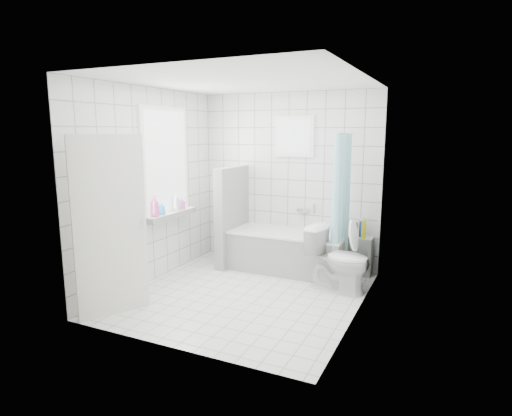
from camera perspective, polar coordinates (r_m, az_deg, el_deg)
The scene contains 19 objects.
ground at distance 5.51m, azimuth -1.57°, elevation -11.41°, with size 3.00×3.00×0.00m, color white.
ceiling at distance 5.15m, azimuth -1.71°, elevation 16.57°, with size 3.00×3.00×0.00m, color white.
wall_back at distance 6.53m, azimuth 4.29°, elevation 3.79°, with size 2.80×0.02×2.60m, color white.
wall_front at distance 3.91m, azimuth -11.56°, elevation -0.78°, with size 2.80×0.02×2.60m, color white.
wall_left at distance 5.93m, azimuth -13.83°, elevation 2.85°, with size 0.02×3.00×2.60m, color white.
wall_right at distance 4.72m, azimuth 13.74°, elevation 1.01°, with size 0.02×3.00×2.60m, color white.
window_left at distance 6.11m, azimuth -11.85°, elevation 5.97°, with size 0.01×0.90×1.40m, color white.
window_back at distance 6.42m, azimuth 5.07°, elevation 9.48°, with size 0.50×0.01×0.50m, color white.
window_sill at distance 6.18m, azimuth -11.27°, elevation -0.89°, with size 0.18×1.02×0.08m, color white.
door at distance 4.92m, azimuth -18.82°, elevation -2.42°, with size 0.04×0.80×2.00m, color silver.
bathtub at distance 6.33m, azimuth 4.36°, elevation -5.75°, with size 1.69×0.77×0.58m.
partition_wall at distance 6.54m, azimuth -3.21°, elevation -1.07°, with size 0.15×0.85×1.50m, color white.
tiled_ledge at distance 6.32m, azimuth 13.41°, elevation -6.19°, with size 0.40×0.24×0.55m, color white.
toilet at distance 5.61m, azimuth 10.97°, elevation -6.73°, with size 0.46×0.81×0.82m, color white.
curtain_rod at distance 5.83m, azimuth 11.84°, elevation 9.72°, with size 0.02×0.02×0.80m, color silver.
shower_curtain at distance 5.78m, azimuth 11.21°, elevation 0.77°, with size 0.14×0.48×1.78m, color #46C0CD, non-canonical shape.
tub_faucet at distance 6.48m, azimuth 6.31°, elevation -0.33°, with size 0.18×0.06×0.06m, color silver.
sill_bottles at distance 6.07m, azimuth -11.73°, elevation 0.52°, with size 0.12×0.74×0.29m.
ledge_bottles at distance 6.20m, azimuth 13.58°, elevation -2.82°, with size 0.19×0.17×0.26m.
Camera 1 is at (2.30, -4.57, 2.04)m, focal length 30.00 mm.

